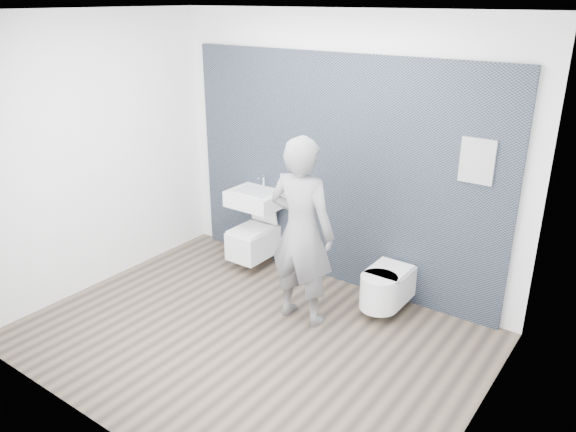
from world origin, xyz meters
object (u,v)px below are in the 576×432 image
Objects in this scene: washbasin at (255,198)px; toilet_square at (253,240)px; toilet_rounded at (385,287)px; visitor at (302,232)px.

washbasin is 0.50m from toilet_square.
toilet_square is at bearing 178.28° from toilet_rounded.
washbasin is at bearing -33.88° from visitor.
washbasin is 1.77m from toilet_rounded.
toilet_rounded is (1.68, -0.05, -0.04)m from toilet_square.
toilet_square is 1.37m from visitor.
visitor is (1.08, -0.66, 0.09)m from washbasin.
toilet_square reaches higher than toilet_rounded.
toilet_square is (0.00, -0.05, -0.49)m from washbasin.
washbasin is 1.27m from visitor.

